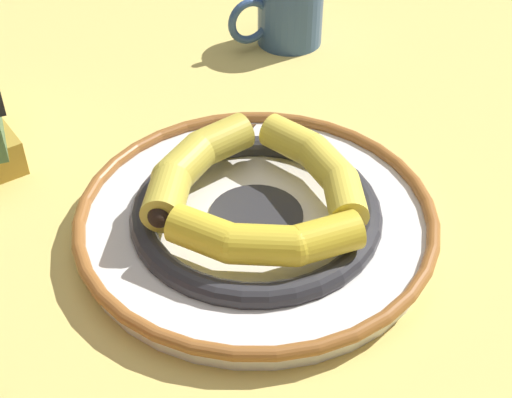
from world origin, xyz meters
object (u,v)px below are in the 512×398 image
object	(u,v)px
banana_a	(260,239)
coffee_mug	(288,12)
decorative_bowl	(256,217)
banana_c	(194,163)
banana_b	(323,169)

from	to	relation	value
banana_a	coffee_mug	world-z (taller)	coffee_mug
decorative_bowl	coffee_mug	size ratio (longest dim) A/B	2.54
banana_c	coffee_mug	bearing A→B (deg)	-168.04
banana_a	banana_c	size ratio (longest dim) A/B	0.83
banana_c	coffee_mug	distance (m)	0.35
banana_c	coffee_mug	size ratio (longest dim) A/B	1.26
banana_b	banana_c	world-z (taller)	banana_c
banana_a	banana_b	distance (m)	0.11
banana_a	banana_b	xyz separation A→B (m)	(0.04, -0.10, -0.00)
banana_a	banana_c	xyz separation A→B (m)	(0.12, -0.02, 0.00)
banana_b	banana_c	xyz separation A→B (m)	(0.08, 0.09, 0.00)
banana_b	banana_c	size ratio (longest dim) A/B	1.04
banana_b	banana_c	distance (m)	0.12
banana_c	banana_a	bearing A→B (deg)	59.16
banana_b	coffee_mug	bearing A→B (deg)	-22.72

